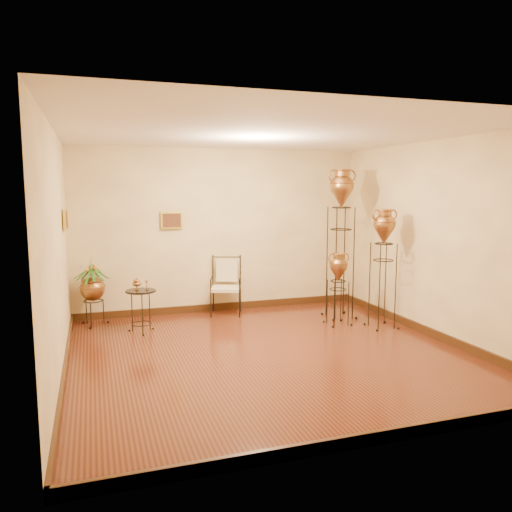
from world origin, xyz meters
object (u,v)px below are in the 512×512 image
object	(u,v)px
amphora_mid	(383,268)
planter_urn	(92,286)
amphora_tall	(341,242)
armchair	(226,286)
side_table	(141,310)

from	to	relation	value
amphora_mid	planter_urn	bearing A→B (deg)	160.15
amphora_mid	planter_urn	distance (m)	4.49
amphora_mid	planter_urn	xyz separation A→B (m)	(-4.22, 1.52, -0.31)
amphora_tall	armchair	size ratio (longest dim) A/B	2.53
planter_urn	armchair	xyz separation A→B (m)	(2.14, 0.00, -0.14)
planter_urn	armchair	size ratio (longest dim) A/B	1.15
amphora_mid	side_table	bearing A→B (deg)	166.04
amphora_mid	armchair	distance (m)	2.61
amphora_tall	planter_urn	world-z (taller)	amphora_tall
side_table	amphora_tall	bearing A→B (deg)	-2.06
planter_urn	amphora_tall	bearing A→B (deg)	-11.02
amphora_mid	armchair	bearing A→B (deg)	143.69
amphora_tall	amphora_mid	distance (m)	0.89
amphora_mid	side_table	size ratio (longest dim) A/B	2.29
planter_urn	side_table	xyz separation A→B (m)	(0.68, -0.64, -0.29)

